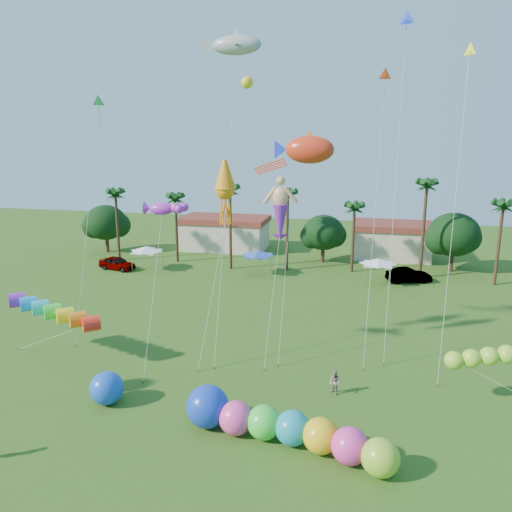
% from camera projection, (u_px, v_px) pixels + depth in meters
% --- Properties ---
extents(ground, '(160.00, 160.00, 0.00)m').
position_uv_depth(ground, '(209.00, 483.00, 24.15)').
color(ground, '#285116').
rests_on(ground, ground).
extents(tree_line, '(69.46, 8.91, 11.00)m').
position_uv_depth(tree_line, '(343.00, 233.00, 64.04)').
color(tree_line, '#3A2819').
rests_on(tree_line, ground).
extents(buildings_row, '(35.00, 7.00, 4.00)m').
position_uv_depth(buildings_row, '(298.00, 239.00, 71.72)').
color(buildings_row, beige).
rests_on(buildings_row, ground).
extents(tent_row, '(31.00, 4.00, 0.60)m').
position_uv_depth(tent_row, '(257.00, 254.00, 59.24)').
color(tent_row, white).
rests_on(tent_row, ground).
extents(car_a, '(5.15, 2.96, 1.65)m').
position_uv_depth(car_a, '(117.00, 263.00, 62.72)').
color(car_a, '#4C4C54').
rests_on(car_a, ground).
extents(car_b, '(5.33, 3.25, 1.66)m').
position_uv_depth(car_b, '(409.00, 275.00, 57.20)').
color(car_b, '#4C4C54').
rests_on(car_b, ground).
extents(spectator_b, '(1.00, 0.99, 1.63)m').
position_uv_depth(spectator_b, '(334.00, 383.00, 32.31)').
color(spectator_b, gray).
rests_on(spectator_b, ground).
extents(caterpillar_inflatable, '(12.10, 4.64, 2.48)m').
position_uv_depth(caterpillar_inflatable, '(278.00, 426.00, 27.06)').
color(caterpillar_inflatable, '#FF43A2').
rests_on(caterpillar_inflatable, ground).
extents(blue_ball, '(2.10, 2.10, 2.10)m').
position_uv_depth(blue_ball, '(107.00, 388.00, 31.15)').
color(blue_ball, blue).
rests_on(blue_ball, ground).
extents(rainbow_tube, '(9.26, 5.31, 3.90)m').
position_uv_depth(rainbow_tube, '(65.00, 321.00, 36.10)').
color(rainbow_tube, red).
rests_on(rainbow_tube, ground).
extents(green_worm, '(9.15, 1.42, 3.59)m').
position_uv_depth(green_worm, '(454.00, 360.00, 30.78)').
color(green_worm, '#8FD62F').
rests_on(green_worm, ground).
extents(merman_kite, '(2.18, 4.54, 13.16)m').
position_uv_depth(merman_kite, '(280.00, 213.00, 36.51)').
color(merman_kite, tan).
rests_on(merman_kite, ground).
extents(fish_kite, '(5.80, 6.74, 16.54)m').
position_uv_depth(fish_kite, '(310.00, 150.00, 37.22)').
color(fish_kite, red).
rests_on(fish_kite, ground).
extents(shark_kite, '(5.08, 7.61, 23.86)m').
position_uv_depth(shark_kite, '(237.00, 45.00, 36.93)').
color(shark_kite, '#9AA1A8').
rests_on(shark_kite, ground).
extents(squid_kite, '(1.84, 5.33, 14.83)m').
position_uv_depth(squid_kite, '(225.00, 190.00, 36.57)').
color(squid_kite, orange).
rests_on(squid_kite, ground).
extents(lobster_kite, '(3.27, 4.75, 12.08)m').
position_uv_depth(lobster_kite, '(162.00, 209.00, 34.67)').
color(lobster_kite, '#B228CB').
rests_on(lobster_kite, ground).
extents(delta_kite_red, '(1.04, 3.69, 20.96)m').
position_uv_depth(delta_kite_red, '(385.00, 84.00, 34.18)').
color(delta_kite_red, '#CF4517').
rests_on(delta_kite_red, ground).
extents(delta_kite_yellow, '(1.33, 5.36, 22.39)m').
position_uv_depth(delta_kite_yellow, '(469.00, 61.00, 32.85)').
color(delta_kite_yellow, '#E7FF1A').
rests_on(delta_kite_yellow, ground).
extents(delta_kite_green, '(2.28, 3.55, 19.45)m').
position_uv_depth(delta_kite_green, '(98.00, 109.00, 38.05)').
color(delta_kite_green, '#2FCA54').
rests_on(delta_kite_green, ground).
extents(delta_kite_blue, '(1.30, 4.64, 25.01)m').
position_uv_depth(delta_kite_blue, '(406.00, 25.00, 34.86)').
color(delta_kite_blue, blue).
rests_on(delta_kite_blue, ground).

